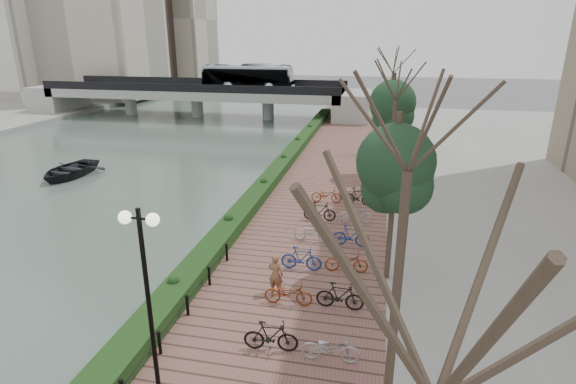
# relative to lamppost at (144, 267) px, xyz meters

# --- Properties ---
(river_water) EXTENTS (30.00, 130.00, 0.02)m
(river_water) POSITION_rel_lamppost_xyz_m (-17.08, 23.42, -4.24)
(river_water) COLOR #4B5D52
(river_water) RESTS_ON ground
(promenade) EXTENTS (8.00, 75.00, 0.50)m
(promenade) POSITION_rel_lamppost_xyz_m (1.92, 15.92, -4.00)
(promenade) COLOR brown
(promenade) RESTS_ON ground
(hedge) EXTENTS (1.10, 56.00, 0.60)m
(hedge) POSITION_rel_lamppost_xyz_m (-1.48, 18.42, -3.45)
(hedge) COLOR #173412
(hedge) RESTS_ON promenade
(chain_fence) EXTENTS (0.10, 14.10, 0.70)m
(chain_fence) POSITION_rel_lamppost_xyz_m (-0.68, 0.42, -3.40)
(chain_fence) COLOR black
(chain_fence) RESTS_ON promenade
(lamppost) EXTENTS (1.02, 0.32, 5.25)m
(lamppost) POSITION_rel_lamppost_xyz_m (0.00, 0.00, 0.00)
(lamppost) COLOR black
(lamppost) RESTS_ON promenade
(pedestrian) EXTENTS (0.63, 0.47, 1.57)m
(pedestrian) POSITION_rel_lamppost_xyz_m (1.92, 5.39, -2.96)
(pedestrian) COLOR brown
(pedestrian) RESTS_ON promenade
(bicycle_parking) EXTENTS (2.40, 17.32, 1.00)m
(bicycle_parking) POSITION_rel_lamppost_xyz_m (3.41, 7.46, -3.28)
(bicycle_parking) COLOR #A0A1A5
(bicycle_parking) RESTS_ON promenade
(street_trees) EXTENTS (3.20, 37.12, 6.80)m
(street_trees) POSITION_rel_lamppost_xyz_m (5.92, 11.10, -0.57)
(street_trees) COLOR #32251D
(street_trees) RESTS_ON promenade
(bridge) EXTENTS (36.00, 10.77, 6.50)m
(bridge) POSITION_rel_lamppost_xyz_m (-15.71, 43.42, -0.88)
(bridge) COLOR gray
(bridge) RESTS_ON ground
(boat) EXTENTS (3.77, 5.11, 1.03)m
(boat) POSITION_rel_lamppost_xyz_m (-16.17, 18.01, -3.72)
(boat) COLOR black
(boat) RESTS_ON river_water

